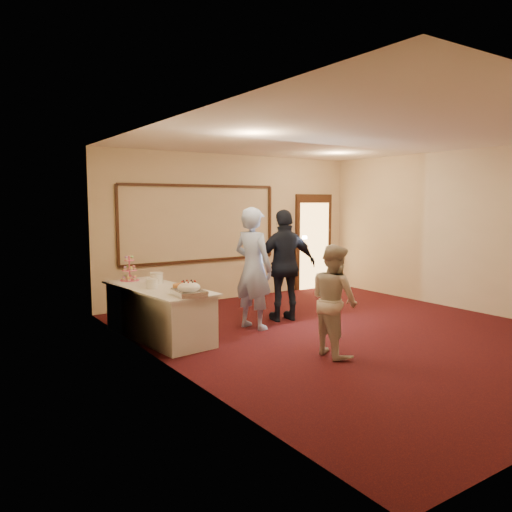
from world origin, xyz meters
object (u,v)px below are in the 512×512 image
Objects in this scene: plate_stack_a at (152,283)px; man at (253,268)px; plate_stack_b at (156,278)px; guest at (285,265)px; tart at (182,286)px; pavlova_tray at (189,289)px; buffet_table at (159,312)px; woman at (334,300)px; cupcake_stand at (129,271)px.

plate_stack_a is 1.63m from man.
plate_stack_a is 0.42m from plate_stack_b.
guest is at bearing -3.13° from plate_stack_a.
plate_stack_b reaches higher than tart.
pavlova_tray is 1.85× the size of tart.
pavlova_tray is 1.51m from man.
buffet_table is 1.17× the size of guest.
plate_stack_a is 0.12× the size of woman.
man reaches higher than guest.
cupcake_stand is at bearing 115.51° from plate_stack_b.
woman is at bearing 85.56° from guest.
pavlova_tray is at bearing -106.15° from tart.
pavlova_tray is at bearing -76.19° from plate_stack_a.
guest is at bearing 17.45° from pavlova_tray.
pavlova_tray reaches higher than plate_stack_b.
pavlova_tray reaches higher than tart.
cupcake_stand is 0.23× the size of guest.
guest is (2.38, -1.01, 0.02)m from cupcake_stand.
buffet_table is at bearing -109.29° from plate_stack_b.
man is (1.38, -0.64, 0.12)m from plate_stack_b.
plate_stack_a is 0.57× the size of tart.
plate_stack_a is (-0.11, -0.05, 0.46)m from buffet_table.
cupcake_stand reaches higher than plate_stack_a.
plate_stack_a is at bearing -156.33° from buffet_table.
pavlova_tray is 0.38× the size of woman.
woman is (1.35, -1.81, -0.06)m from tart.
guest is (0.75, 0.14, -0.02)m from man.
guest reaches higher than plate_stack_b.
tart is at bearing -33.31° from plate_stack_a.
woman is at bearing -39.37° from pavlova_tray.
buffet_table is at bearing 44.08° from woman.
guest is at bearing -22.90° from cupcake_stand.
plate_stack_b is 0.11× the size of guest.
woman is at bearing -53.33° from tart.
man is 1.31× the size of woman.
cupcake_stand is at bearing -8.72° from guest.
woman reaches higher than buffet_table.
guest is (2.13, -0.49, 0.10)m from plate_stack_b.
man reaches higher than woman.
tart is at bearing 71.48° from man.
cupcake_stand reaches higher than buffet_table.
plate_stack_a is at bearing 146.69° from tart.
plate_stack_a is at bearing 11.06° from guest.
pavlova_tray is 0.83m from plate_stack_a.
plate_stack_b is at bearing 88.94° from pavlova_tray.
guest is at bearing -11.91° from woman.
pavlova_tray is 2.26m from guest.
guest is (2.24, -0.18, 0.56)m from buffet_table.
pavlova_tray is 1.17m from plate_stack_b.
plate_stack_a is (-0.20, 0.81, -0.01)m from pavlova_tray.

